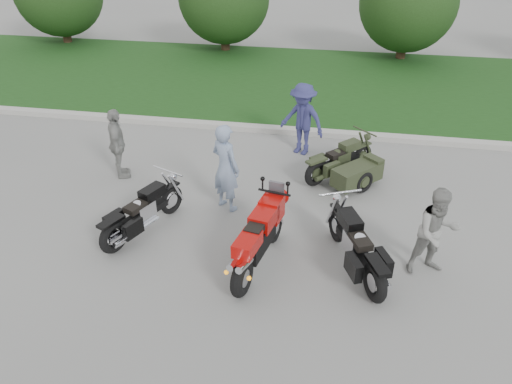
% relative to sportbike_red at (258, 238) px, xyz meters
% --- Properties ---
extents(ground, '(80.00, 80.00, 0.00)m').
position_rel_sportbike_red_xyz_m(ground, '(-0.66, -0.22, -0.62)').
color(ground, gray).
rests_on(ground, ground).
extents(curb, '(60.00, 0.30, 0.15)m').
position_rel_sportbike_red_xyz_m(curb, '(-0.66, 5.78, -0.55)').
color(curb, '#B1AFA6').
rests_on(curb, ground).
extents(grass_strip, '(60.00, 8.00, 0.14)m').
position_rel_sportbike_red_xyz_m(grass_strip, '(-0.66, 9.93, -0.55)').
color(grass_strip, '#20501B').
rests_on(grass_strip, ground).
extents(tree_mid_right, '(3.60, 3.60, 4.00)m').
position_rel_sportbike_red_xyz_m(tree_mid_right, '(3.34, 13.28, 1.57)').
color(tree_mid_right, '#3F2B1C').
rests_on(tree_mid_right, ground).
extents(sportbike_red, '(0.70, 2.22, 1.06)m').
position_rel_sportbike_red_xyz_m(sportbike_red, '(0.00, 0.00, 0.00)').
color(sportbike_red, black).
rests_on(sportbike_red, ground).
extents(cruiser_left, '(1.00, 2.05, 0.84)m').
position_rel_sportbike_red_xyz_m(cruiser_left, '(-2.39, 0.61, -0.19)').
color(cruiser_left, black).
rests_on(cruiser_left, ground).
extents(cruiser_right, '(1.09, 2.20, 0.90)m').
position_rel_sportbike_red_xyz_m(cruiser_right, '(1.69, 0.21, -0.16)').
color(cruiser_right, black).
rests_on(cruiser_right, ground).
extents(cruiser_sidecar, '(1.76, 1.88, 0.80)m').
position_rel_sportbike_red_xyz_m(cruiser_sidecar, '(1.50, 3.26, -0.25)').
color(cruiser_sidecar, black).
rests_on(cruiser_sidecar, ground).
extents(person_stripe, '(0.82, 0.75, 1.88)m').
position_rel_sportbike_red_xyz_m(person_stripe, '(-0.99, 1.82, 0.32)').
color(person_stripe, '#8598B6').
rests_on(person_stripe, ground).
extents(person_grey, '(0.95, 0.85, 1.63)m').
position_rel_sportbike_red_xyz_m(person_grey, '(2.96, 0.43, 0.19)').
color(person_grey, gray).
rests_on(person_grey, ground).
extents(person_denim, '(1.35, 1.09, 1.82)m').
position_rel_sportbike_red_xyz_m(person_denim, '(0.29, 4.65, 0.29)').
color(person_denim, navy).
rests_on(person_denim, ground).
extents(person_back, '(0.76, 1.05, 1.65)m').
position_rel_sportbike_red_xyz_m(person_back, '(-3.70, 2.70, 0.20)').
color(person_back, gray).
rests_on(person_back, ground).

